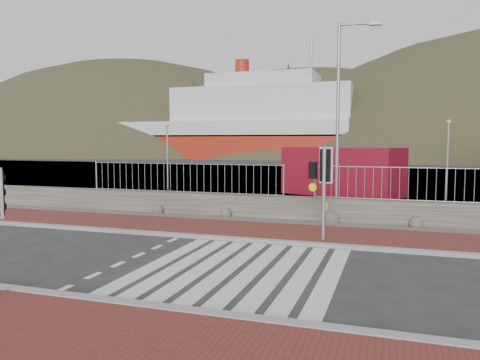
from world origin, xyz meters
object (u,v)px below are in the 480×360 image
(shipping_container, at_px, (342,171))
(streetlight, at_px, (341,110))
(ferry, at_px, (228,128))
(traffic_signal_far, at_px, (323,173))

(shipping_container, bearing_deg, streetlight, -62.97)
(ferry, relative_size, streetlight, 6.66)
(ferry, distance_m, traffic_signal_far, 69.39)
(traffic_signal_far, height_order, shipping_container, traffic_signal_far)
(streetlight, bearing_deg, traffic_signal_far, -96.64)
(shipping_container, bearing_deg, ferry, 137.80)
(streetlight, bearing_deg, ferry, 107.29)
(ferry, relative_size, traffic_signal_far, 17.38)
(streetlight, height_order, shipping_container, streetlight)
(traffic_signal_far, height_order, streetlight, streetlight)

